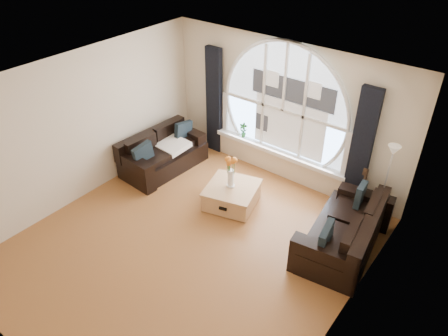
# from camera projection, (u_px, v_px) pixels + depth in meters

# --- Properties ---
(ground) EXTENTS (5.00, 5.50, 0.01)m
(ground) POSITION_uv_depth(u_px,v_px,m) (190.00, 246.00, 6.95)
(ground) COLOR brown
(ground) RESTS_ON ground
(ceiling) EXTENTS (5.00, 5.50, 0.01)m
(ceiling) POSITION_uv_depth(u_px,v_px,m) (181.00, 92.00, 5.45)
(ceiling) COLOR silver
(ceiling) RESTS_ON ground
(wall_back) EXTENTS (5.00, 0.01, 2.70)m
(wall_back) POSITION_uv_depth(u_px,v_px,m) (284.00, 112.00, 8.01)
(wall_back) COLOR beige
(wall_back) RESTS_ON ground
(wall_front) EXTENTS (5.00, 0.01, 2.70)m
(wall_front) POSITION_uv_depth(u_px,v_px,m) (8.00, 299.00, 4.40)
(wall_front) COLOR beige
(wall_front) RESTS_ON ground
(wall_left) EXTENTS (0.01, 5.50, 2.70)m
(wall_left) POSITION_uv_depth(u_px,v_px,m) (80.00, 128.00, 7.48)
(wall_left) COLOR beige
(wall_left) RESTS_ON ground
(wall_right) EXTENTS (0.01, 5.50, 2.70)m
(wall_right) POSITION_uv_depth(u_px,v_px,m) (347.00, 254.00, 4.93)
(wall_right) COLOR beige
(wall_right) RESTS_ON ground
(attic_slope) EXTENTS (0.92, 5.50, 0.72)m
(attic_slope) POSITION_uv_depth(u_px,v_px,m) (335.00, 174.00, 4.53)
(attic_slope) COLOR silver
(attic_slope) RESTS_ON ground
(arched_window) EXTENTS (2.60, 0.06, 2.15)m
(arched_window) POSITION_uv_depth(u_px,v_px,m) (285.00, 99.00, 7.84)
(arched_window) COLOR silver
(arched_window) RESTS_ON wall_back
(window_sill) EXTENTS (2.90, 0.22, 0.08)m
(window_sill) POSITION_uv_depth(u_px,v_px,m) (278.00, 152.00, 8.41)
(window_sill) COLOR white
(window_sill) RESTS_ON wall_back
(window_frame) EXTENTS (2.76, 0.08, 2.15)m
(window_frame) POSITION_uv_depth(u_px,v_px,m) (284.00, 99.00, 7.82)
(window_frame) COLOR white
(window_frame) RESTS_ON wall_back
(neighbor_house) EXTENTS (1.70, 0.02, 1.50)m
(neighbor_house) POSITION_uv_depth(u_px,v_px,m) (291.00, 107.00, 7.82)
(neighbor_house) COLOR silver
(neighbor_house) RESTS_ON wall_back
(curtain_left) EXTENTS (0.35, 0.12, 2.30)m
(curtain_left) POSITION_uv_depth(u_px,v_px,m) (214.00, 101.00, 8.86)
(curtain_left) COLOR black
(curtain_left) RESTS_ON ground
(curtain_right) EXTENTS (0.35, 0.12, 2.30)m
(curtain_right) POSITION_uv_depth(u_px,v_px,m) (361.00, 151.00, 7.23)
(curtain_right) COLOR black
(curtain_right) RESTS_ON ground
(sofa_left) EXTENTS (0.97, 1.78, 0.77)m
(sofa_left) POSITION_uv_depth(u_px,v_px,m) (163.00, 151.00, 8.64)
(sofa_left) COLOR black
(sofa_left) RESTS_ON ground
(sofa_right) EXTENTS (1.16, 1.95, 0.82)m
(sofa_right) POSITION_uv_depth(u_px,v_px,m) (345.00, 229.00, 6.70)
(sofa_right) COLOR black
(sofa_right) RESTS_ON ground
(coffee_chest) EXTENTS (1.09, 1.09, 0.43)m
(coffee_chest) POSITION_uv_depth(u_px,v_px,m) (232.00, 195.00, 7.74)
(coffee_chest) COLOR tan
(coffee_chest) RESTS_ON ground
(throw_blanket) EXTENTS (0.58, 0.58, 0.10)m
(throw_blanket) POSITION_uv_depth(u_px,v_px,m) (173.00, 146.00, 8.63)
(throw_blanket) COLOR silver
(throw_blanket) RESTS_ON sofa_left
(vase_flowers) EXTENTS (0.24, 0.24, 0.70)m
(vase_flowers) POSITION_uv_depth(u_px,v_px,m) (231.00, 168.00, 7.44)
(vase_flowers) COLOR white
(vase_flowers) RESTS_ON coffee_chest
(floor_lamp) EXTENTS (0.24, 0.24, 1.60)m
(floor_lamp) POSITION_uv_depth(u_px,v_px,m) (384.00, 188.00, 6.92)
(floor_lamp) COLOR #B2B2B2
(floor_lamp) RESTS_ON ground
(guitar) EXTENTS (0.37, 0.26, 1.06)m
(guitar) POSITION_uv_depth(u_px,v_px,m) (362.00, 192.00, 7.29)
(guitar) COLOR #986525
(guitar) RESTS_ON ground
(potted_plant) EXTENTS (0.20, 0.17, 0.32)m
(potted_plant) POSITION_uv_depth(u_px,v_px,m) (243.00, 130.00, 8.74)
(potted_plant) COLOR #1E6023
(potted_plant) RESTS_ON window_sill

